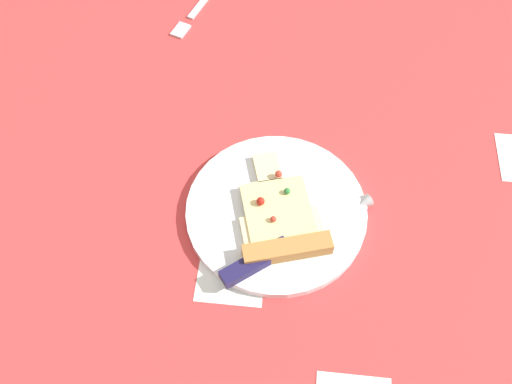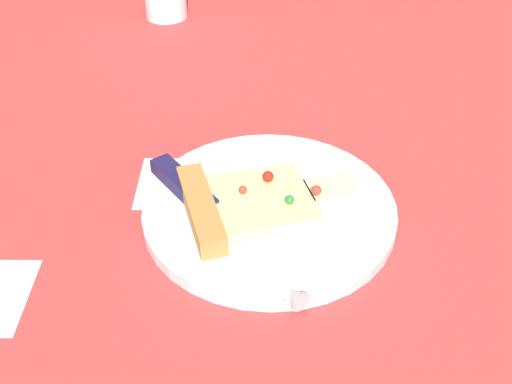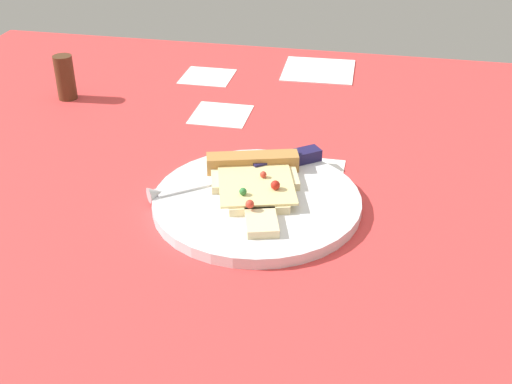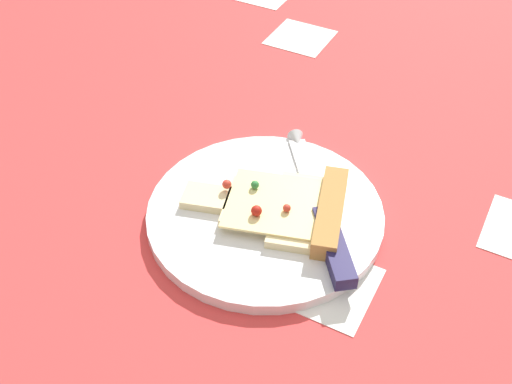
{
  "view_description": "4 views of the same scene",
  "coord_description": "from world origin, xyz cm",
  "px_view_note": "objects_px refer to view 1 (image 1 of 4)",
  "views": [
    {
      "loc": [
        3.65,
        -47.24,
        66.85
      ],
      "look_at": [
        -0.27,
        -8.41,
        2.88
      ],
      "focal_mm": 37.39,
      "sensor_mm": 36.0,
      "label": 1
    },
    {
      "loc": [
        51.23,
        -10.94,
        42.05
      ],
      "look_at": [
        4.12,
        -11.28,
        4.13
      ],
      "focal_mm": 43.91,
      "sensor_mm": 36.0,
      "label": 2
    },
    {
      "loc": [
        -11.13,
        57.86,
        43.37
      ],
      "look_at": [
        2.16,
        -6.39,
        4.25
      ],
      "focal_mm": 46.22,
      "sensor_mm": 36.0,
      "label": 3
    },
    {
      "loc": [
        -39.66,
        -31.47,
        48.85
      ],
      "look_at": [
        3.41,
        -8.48,
        2.85
      ],
      "focal_mm": 43.55,
      "sensor_mm": 36.0,
      "label": 4
    }
  ],
  "objects_px": {
    "pizza_slice": "(280,222)",
    "plate": "(276,211)",
    "knife": "(284,246)",
    "fork": "(194,12)"
  },
  "relations": [
    {
      "from": "plate",
      "to": "knife",
      "type": "distance_m",
      "value": 0.06
    },
    {
      "from": "plate",
      "to": "pizza_slice",
      "type": "relative_size",
      "value": 1.36
    },
    {
      "from": "plate",
      "to": "fork",
      "type": "bearing_deg",
      "value": 114.62
    },
    {
      "from": "knife",
      "to": "pizza_slice",
      "type": "bearing_deg",
      "value": 155.94
    },
    {
      "from": "plate",
      "to": "fork",
      "type": "relative_size",
      "value": 1.71
    },
    {
      "from": "pizza_slice",
      "to": "knife",
      "type": "relative_size",
      "value": 0.93
    },
    {
      "from": "pizza_slice",
      "to": "fork",
      "type": "xyz_separation_m",
      "value": [
        -0.19,
        0.43,
        -0.02
      ]
    },
    {
      "from": "pizza_slice",
      "to": "plate",
      "type": "bearing_deg",
      "value": 89.87
    },
    {
      "from": "knife",
      "to": "fork",
      "type": "distance_m",
      "value": 0.51
    },
    {
      "from": "knife",
      "to": "plate",
      "type": "bearing_deg",
      "value": 157.23
    }
  ]
}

